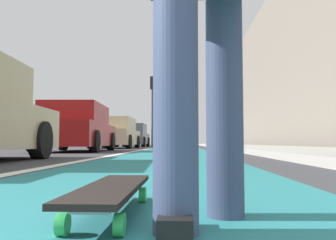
% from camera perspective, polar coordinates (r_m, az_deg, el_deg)
% --- Properties ---
extents(ground_plane, '(80.00, 80.00, 0.00)m').
position_cam_1_polar(ground_plane, '(10.32, 0.86, -5.19)').
color(ground_plane, '#38383D').
extents(bike_lane_paint, '(56.00, 2.18, 0.00)m').
position_cam_1_polar(bike_lane_paint, '(24.32, 1.77, -4.29)').
color(bike_lane_paint, '#237075').
rests_on(bike_lane_paint, ground).
extents(lane_stripe_white, '(52.00, 0.16, 0.01)m').
position_cam_1_polar(lane_stripe_white, '(20.37, -1.86, -4.42)').
color(lane_stripe_white, silver).
rests_on(lane_stripe_white, ground).
extents(sidewalk_curb, '(52.00, 3.20, 0.13)m').
position_cam_1_polar(sidewalk_curb, '(18.58, 12.20, -4.22)').
color(sidewalk_curb, '#9E9B93').
rests_on(sidewalk_curb, ground).
extents(building_facade, '(40.00, 1.20, 9.61)m').
position_cam_1_polar(building_facade, '(23.55, 17.34, 7.61)').
color(building_facade, slate).
rests_on(building_facade, ground).
extents(skateboard, '(0.84, 0.20, 0.11)m').
position_cam_1_polar(skateboard, '(1.39, -9.05, -11.19)').
color(skateboard, green).
rests_on(skateboard, ground).
extents(parked_car_mid, '(4.58, 2.06, 1.47)m').
position_cam_1_polar(parked_car_mid, '(11.54, -14.46, -1.41)').
color(parked_car_mid, maroon).
rests_on(parked_car_mid, ground).
extents(parked_car_far, '(4.29, 2.01, 1.48)m').
position_cam_1_polar(parked_car_far, '(17.46, -8.45, -2.19)').
color(parked_car_far, tan).
rests_on(parked_car_far, ground).
extents(parked_car_end, '(4.35, 1.87, 1.48)m').
position_cam_1_polar(parked_car_end, '(23.14, -5.64, -2.56)').
color(parked_car_end, '#4C5156').
rests_on(parked_car_end, ground).
extents(traffic_light, '(0.33, 0.28, 4.45)m').
position_cam_1_polar(traffic_light, '(22.39, -2.52, 3.50)').
color(traffic_light, '#2D2D2D').
rests_on(traffic_light, ground).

